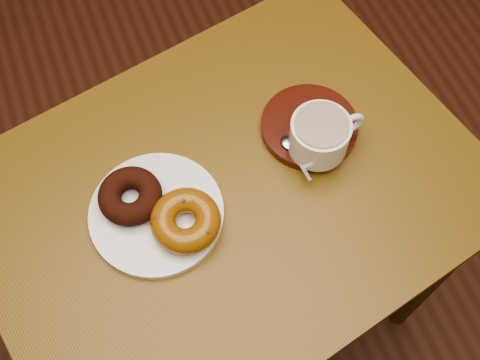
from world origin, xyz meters
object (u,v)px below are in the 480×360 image
object	(u,v)px
cafe_table	(230,219)
saucer	(309,126)
donut_plate	(157,214)
coffee_cup	(320,135)

from	to	relation	value
cafe_table	saucer	distance (m)	0.22
cafe_table	donut_plate	size ratio (longest dim) A/B	4.31
saucer	cafe_table	bearing A→B (deg)	-160.97
donut_plate	saucer	size ratio (longest dim) A/B	1.30
saucer	coffee_cup	size ratio (longest dim) A/B	1.28
donut_plate	coffee_cup	world-z (taller)	coffee_cup
cafe_table	coffee_cup	size ratio (longest dim) A/B	7.16
cafe_table	coffee_cup	xyz separation A→B (m)	(0.17, 0.01, 0.17)
saucer	coffee_cup	distance (m)	0.06
saucer	coffee_cup	xyz separation A→B (m)	(-0.00, -0.04, 0.04)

